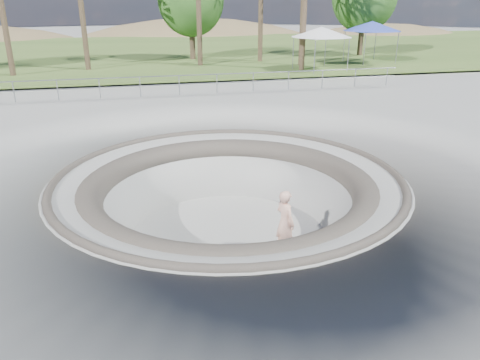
# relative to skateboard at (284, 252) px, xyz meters

# --- Properties ---
(ground) EXTENTS (180.00, 180.00, 0.00)m
(ground) POSITION_rel_skateboard_xyz_m (-1.27, 1.53, 1.83)
(ground) COLOR gray
(ground) RESTS_ON ground
(skate_bowl) EXTENTS (14.00, 14.00, 4.10)m
(skate_bowl) POSITION_rel_skateboard_xyz_m (-1.27, 1.53, 0.00)
(skate_bowl) COLOR gray
(skate_bowl) RESTS_ON ground
(grass_strip) EXTENTS (180.00, 36.00, 0.12)m
(grass_strip) POSITION_rel_skateboard_xyz_m (-1.27, 35.53, 2.05)
(grass_strip) COLOR #415F26
(grass_strip) RESTS_ON ground
(distant_hills) EXTENTS (103.20, 45.00, 28.60)m
(distant_hills) POSITION_rel_skateboard_xyz_m (2.51, 58.70, -5.19)
(distant_hills) COLOR brown
(distant_hills) RESTS_ON ground
(safety_railing) EXTENTS (25.00, 0.06, 1.03)m
(safety_railing) POSITION_rel_skateboard_xyz_m (-1.27, 13.53, 2.53)
(safety_railing) COLOR gray
(safety_railing) RESTS_ON ground
(skateboard) EXTENTS (0.83, 0.51, 0.08)m
(skateboard) POSITION_rel_skateboard_xyz_m (0.00, 0.00, 0.00)
(skateboard) COLOR brown
(skateboard) RESTS_ON ground
(skater) EXTENTS (0.65, 0.79, 1.87)m
(skater) POSITION_rel_skateboard_xyz_m (-0.00, 0.00, 0.95)
(skater) COLOR #E8AE96
(skater) RESTS_ON skateboard
(canopy_white) EXTENTS (5.54, 5.54, 2.85)m
(canopy_white) POSITION_rel_skateboard_xyz_m (9.07, 19.53, 4.61)
(canopy_white) COLOR gray
(canopy_white) RESTS_ON ground
(canopy_blue) EXTENTS (5.97, 5.97, 3.03)m
(canopy_blue) POSITION_rel_skateboard_xyz_m (14.43, 22.60, 4.77)
(canopy_blue) COLOR gray
(canopy_blue) RESTS_ON ground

